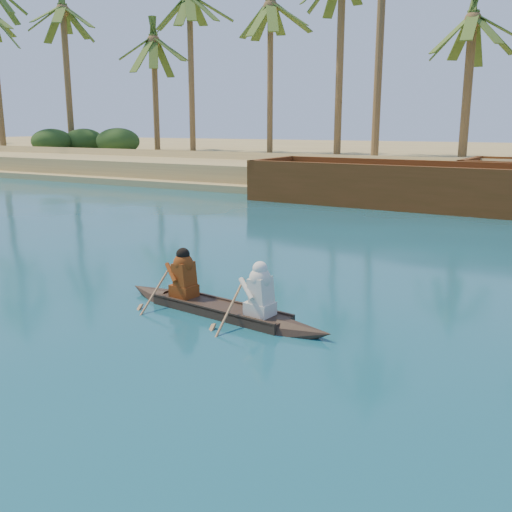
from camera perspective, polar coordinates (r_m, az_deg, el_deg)
The scene contains 5 objects.
sandy_embankment at distance 51.86m, azimuth 13.90°, elevation 9.41°, with size 150.00×51.00×1.50m.
palm_grove at distance 40.67m, azimuth 9.83°, elevation 19.25°, with size 110.00×14.00×16.00m, color #3F5F21, non-canonical shape.
shrub_cluster at distance 37.21m, azimuth 7.62°, elevation 9.43°, with size 100.00×6.00×2.40m, color #193A15, non-canonical shape.
canoe at distance 10.68m, azimuth -3.61°, elevation -4.52°, with size 4.83×1.31×1.32m.
barge_mid at distance 26.10m, azimuth 14.10°, elevation 6.69°, with size 13.16×4.69×2.18m.
Camera 1 is at (13.49, -3.10, 3.47)m, focal length 40.00 mm.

